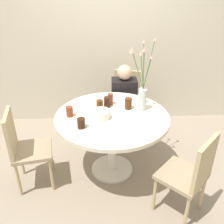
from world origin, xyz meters
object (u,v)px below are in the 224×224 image
at_px(chair_far_back, 24,145).
at_px(chair_left_flank, 191,173).
at_px(flower_vase, 142,89).
at_px(drink_glass_0, 128,104).
at_px(drink_glass_2, 107,102).
at_px(drink_glass_4, 81,123).
at_px(drink_glass_3, 110,99).
at_px(side_plate, 83,108).
at_px(chair_right_flank, 126,99).
at_px(person_woman, 124,104).
at_px(birthday_cake, 101,114).
at_px(drink_glass_5, 70,111).
at_px(drink_glass_1, 100,105).

relative_size(chair_far_back, chair_left_flank, 1.00).
distance_m(flower_vase, drink_glass_0, 0.23).
height_order(drink_glass_2, drink_glass_4, drink_glass_2).
distance_m(drink_glass_0, drink_glass_4, 0.64).
height_order(drink_glass_0, drink_glass_3, drink_glass_3).
bearing_deg(chair_left_flank, side_plate, -85.90).
height_order(chair_right_flank, person_woman, person_woman).
distance_m(chair_right_flank, chair_far_back, 1.62).
bearing_deg(person_woman, birthday_cake, -110.78).
height_order(chair_right_flank, flower_vase, flower_vase).
height_order(drink_glass_4, person_woman, person_woman).
distance_m(side_plate, drink_glass_2, 0.28).
bearing_deg(chair_left_flank, drink_glass_5, -76.36).
xyz_separation_m(chair_left_flank, drink_glass_0, (-0.50, 0.82, 0.31)).
bearing_deg(drink_glass_0, side_plate, 176.75).
relative_size(birthday_cake, drink_glass_3, 1.42).
distance_m(chair_right_flank, drink_glass_4, 1.33).
distance_m(drink_glass_3, person_woman, 0.64).
bearing_deg(chair_right_flank, birthday_cake, -95.51).
xyz_separation_m(chair_far_back, drink_glass_2, (0.89, 0.38, 0.31)).
bearing_deg(chair_right_flank, drink_glass_2, -97.04).
bearing_deg(person_woman, chair_left_flank, -71.06).
distance_m(side_plate, person_woman, 0.84).
distance_m(drink_glass_0, person_woman, 0.71).
xyz_separation_m(birthday_cake, flower_vase, (0.45, 0.18, 0.20)).
height_order(chair_left_flank, drink_glass_4, chair_left_flank).
height_order(chair_left_flank, drink_glass_3, chair_left_flank).
bearing_deg(drink_glass_4, birthday_cake, 43.55).
bearing_deg(birthday_cake, person_woman, 69.22).
distance_m(flower_vase, drink_glass_4, 0.78).
relative_size(flower_vase, drink_glass_0, 6.17).
bearing_deg(flower_vase, chair_far_back, -166.26).
distance_m(chair_right_flank, drink_glass_5, 1.20).
bearing_deg(birthday_cake, chair_right_flank, 70.21).
height_order(drink_glass_5, person_woman, person_woman).
xyz_separation_m(drink_glass_3, person_woman, (0.21, 0.51, -0.33)).
bearing_deg(drink_glass_5, drink_glass_1, 26.47).
bearing_deg(side_plate, drink_glass_1, -4.75).
bearing_deg(birthday_cake, side_plate, 131.56).
xyz_separation_m(flower_vase, drink_glass_5, (-0.79, -0.13, -0.19)).
relative_size(chair_far_back, drink_glass_5, 8.33).
relative_size(birthday_cake, drink_glass_5, 1.69).
bearing_deg(drink_glass_5, drink_glass_2, 25.25).
bearing_deg(side_plate, person_woman, 48.92).
distance_m(chair_far_back, person_woman, 1.49).
bearing_deg(chair_right_flank, drink_glass_4, -100.93).
bearing_deg(drink_glass_1, drink_glass_5, -153.53).
xyz_separation_m(birthday_cake, drink_glass_5, (-0.34, 0.06, 0.01)).
distance_m(flower_vase, side_plate, 0.70).
height_order(chair_right_flank, side_plate, chair_right_flank).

